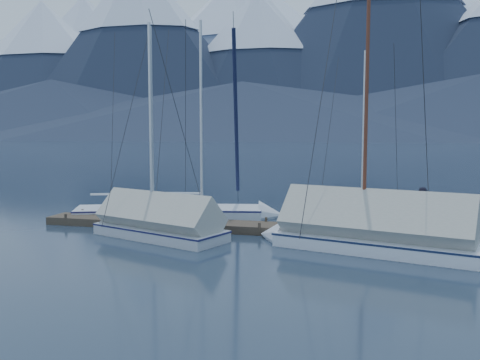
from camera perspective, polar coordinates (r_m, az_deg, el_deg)
name	(u,v)px	position (r m, az deg, el deg)	size (l,w,h in m)	color
ground	(227,241)	(19.97, -1.44, -6.83)	(1000.00, 1000.00, 0.00)	#152130
mountain_range	(371,56)	(393.00, 14.48, 13.29)	(877.00, 584.00, 150.50)	#475675
dock	(240,229)	(21.84, 0.00, -5.47)	(18.00, 1.50, 0.54)	#382D23
mooring_posts	(229,222)	(21.92, -1.27, -4.79)	(15.12, 1.52, 0.35)	#382D23
sailboat_open_left	(164,213)	(25.90, -8.50, -3.63)	(8.03, 4.96, 10.29)	silver
sailboat_open_mid	(213,213)	(25.34, -3.04, -3.77)	(8.26, 3.87, 10.55)	silver
sailboat_open_right	(372,226)	(22.99, 14.57, -4.99)	(6.62, 3.08, 8.46)	silver
sailboat_covered_near	(359,234)	(19.11, 13.17, -5.92)	(8.55, 4.52, 10.64)	white
sailboat_covered_far	(150,225)	(21.03, -10.07, -5.02)	(6.93, 4.19, 9.34)	silver
person	(423,209)	(21.12, 19.85, -3.12)	(0.64, 0.42, 1.76)	black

